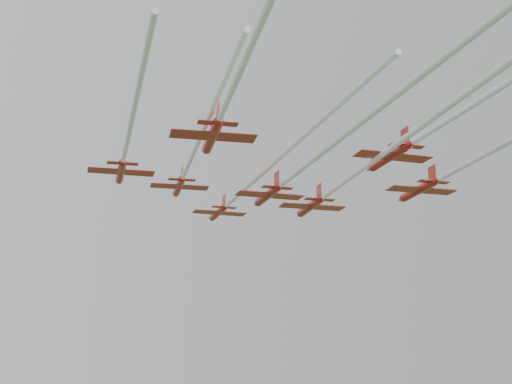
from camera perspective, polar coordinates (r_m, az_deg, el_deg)
jet_lead at (r=102.91m, az=-0.43°, el=0.66°), size 27.12×65.54×2.67m
jet_row2_left at (r=90.90m, az=-5.24°, el=2.60°), size 25.14×49.45×2.50m
jet_row2_right at (r=91.85m, az=7.78°, el=1.32°), size 29.43×62.52×2.94m
jet_row3_left at (r=81.89m, az=-10.32°, el=3.66°), size 21.33×43.68×2.49m
jet_row3_mid at (r=81.52m, az=4.73°, el=2.69°), size 25.86×62.18×2.74m
jet_row3_right at (r=93.60m, az=15.73°, el=1.72°), size 21.70×45.93×2.91m
jet_row4_left at (r=62.31m, az=-1.16°, el=9.84°), size 32.36×61.90×2.84m
jet_row4_right at (r=79.30m, az=13.62°, el=4.66°), size 18.70×42.72×2.81m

